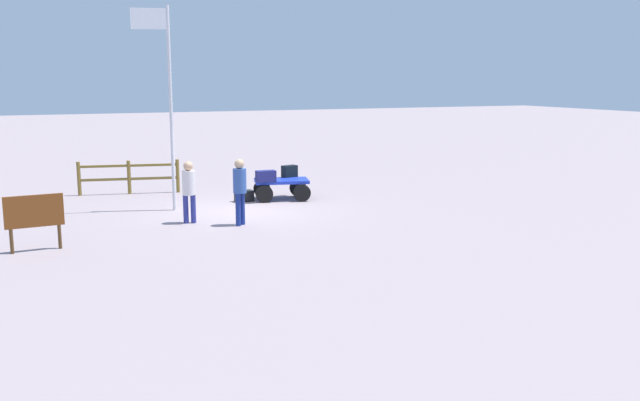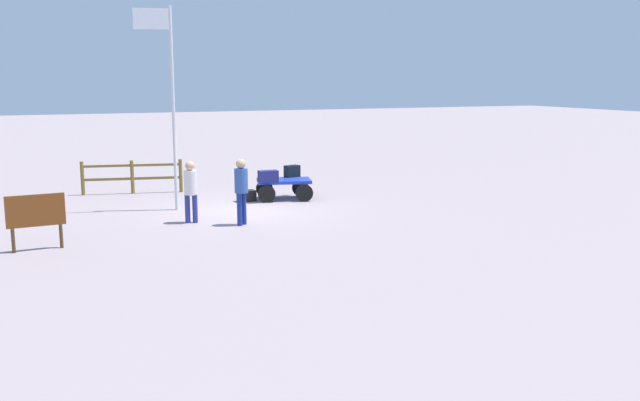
{
  "view_description": "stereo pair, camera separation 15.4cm",
  "coord_description": "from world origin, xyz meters",
  "px_view_note": "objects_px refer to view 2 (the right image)",
  "views": [
    {
      "loc": [
        5.87,
        19.45,
        3.91
      ],
      "look_at": [
        0.08,
        6.0,
        1.3
      ],
      "focal_mm": 38.82,
      "sensor_mm": 36.0,
      "label": 1
    },
    {
      "loc": [
        5.73,
        19.51,
        3.91
      ],
      "look_at": [
        0.08,
        6.0,
        1.3
      ],
      "focal_mm": 38.82,
      "sensor_mm": 36.0,
      "label": 2
    }
  ],
  "objects_px": {
    "suitcase_dark": "(292,171)",
    "suitcase_tan": "(268,176)",
    "suitcase_navy": "(246,196)",
    "flagpole": "(168,90)",
    "worker_lead": "(241,186)",
    "worker_trailing": "(191,187)",
    "luggage_cart": "(283,185)",
    "signboard": "(36,214)"
  },
  "relations": [
    {
      "from": "suitcase_navy",
      "to": "flagpole",
      "type": "height_order",
      "value": "flagpole"
    },
    {
      "from": "luggage_cart",
      "to": "suitcase_dark",
      "type": "relative_size",
      "value": 3.68
    },
    {
      "from": "flagpole",
      "to": "worker_lead",
      "type": "bearing_deg",
      "value": 114.61
    },
    {
      "from": "suitcase_dark",
      "to": "worker_lead",
      "type": "relative_size",
      "value": 0.3
    },
    {
      "from": "suitcase_dark",
      "to": "suitcase_navy",
      "type": "distance_m",
      "value": 1.83
    },
    {
      "from": "luggage_cart",
      "to": "suitcase_navy",
      "type": "height_order",
      "value": "luggage_cart"
    },
    {
      "from": "flagpole",
      "to": "signboard",
      "type": "relative_size",
      "value": 4.58
    },
    {
      "from": "suitcase_dark",
      "to": "suitcase_navy",
      "type": "bearing_deg",
      "value": 9.92
    },
    {
      "from": "suitcase_dark",
      "to": "suitcase_tan",
      "type": "distance_m",
      "value": 1.28
    },
    {
      "from": "flagpole",
      "to": "suitcase_dark",
      "type": "bearing_deg",
      "value": -168.1
    },
    {
      "from": "signboard",
      "to": "worker_lead",
      "type": "bearing_deg",
      "value": -170.3
    },
    {
      "from": "luggage_cart",
      "to": "worker_lead",
      "type": "relative_size",
      "value": 1.12
    },
    {
      "from": "flagpole",
      "to": "signboard",
      "type": "xyz_separation_m",
      "value": [
        3.8,
        3.73,
        -2.7
      ]
    },
    {
      "from": "suitcase_dark",
      "to": "suitcase_tan",
      "type": "relative_size",
      "value": 0.88
    },
    {
      "from": "suitcase_tan",
      "to": "flagpole",
      "type": "distance_m",
      "value": 4.1
    },
    {
      "from": "worker_lead",
      "to": "signboard",
      "type": "bearing_deg",
      "value": 9.7
    },
    {
      "from": "suitcase_tan",
      "to": "worker_trailing",
      "type": "relative_size",
      "value": 0.36
    },
    {
      "from": "worker_trailing",
      "to": "flagpole",
      "type": "relative_size",
      "value": 0.28
    },
    {
      "from": "worker_lead",
      "to": "suitcase_dark",
      "type": "bearing_deg",
      "value": -127.2
    },
    {
      "from": "suitcase_navy",
      "to": "worker_trailing",
      "type": "distance_m",
      "value": 3.61
    },
    {
      "from": "suitcase_tan",
      "to": "worker_lead",
      "type": "distance_m",
      "value": 3.5
    },
    {
      "from": "suitcase_dark",
      "to": "flagpole",
      "type": "xyz_separation_m",
      "value": [
        4.14,
        0.87,
        2.7
      ]
    },
    {
      "from": "suitcase_tan",
      "to": "worker_trailing",
      "type": "height_order",
      "value": "worker_trailing"
    },
    {
      "from": "luggage_cart",
      "to": "signboard",
      "type": "bearing_deg",
      "value": 29.29
    },
    {
      "from": "suitcase_tan",
      "to": "worker_lead",
      "type": "relative_size",
      "value": 0.34
    },
    {
      "from": "luggage_cart",
      "to": "suitcase_dark",
      "type": "height_order",
      "value": "suitcase_dark"
    },
    {
      "from": "worker_lead",
      "to": "worker_trailing",
      "type": "height_order",
      "value": "worker_lead"
    },
    {
      "from": "suitcase_tan",
      "to": "worker_lead",
      "type": "xyz_separation_m",
      "value": [
        1.76,
        3.02,
        0.23
      ]
    },
    {
      "from": "luggage_cart",
      "to": "flagpole",
      "type": "distance_m",
      "value": 4.83
    },
    {
      "from": "signboard",
      "to": "luggage_cart",
      "type": "bearing_deg",
      "value": -150.71
    },
    {
      "from": "luggage_cart",
      "to": "suitcase_navy",
      "type": "bearing_deg",
      "value": -5.26
    },
    {
      "from": "suitcase_navy",
      "to": "signboard",
      "type": "bearing_deg",
      "value": 34.52
    },
    {
      "from": "suitcase_tan",
      "to": "flagpole",
      "type": "height_order",
      "value": "flagpole"
    },
    {
      "from": "luggage_cart",
      "to": "worker_lead",
      "type": "bearing_deg",
      "value": 54.44
    },
    {
      "from": "worker_trailing",
      "to": "signboard",
      "type": "bearing_deg",
      "value": 23.23
    },
    {
      "from": "luggage_cart",
      "to": "worker_trailing",
      "type": "distance_m",
      "value": 4.39
    },
    {
      "from": "suitcase_navy",
      "to": "worker_lead",
      "type": "height_order",
      "value": "worker_lead"
    },
    {
      "from": "suitcase_navy",
      "to": "luggage_cart",
      "type": "bearing_deg",
      "value": 174.74
    },
    {
      "from": "suitcase_dark",
      "to": "flagpole",
      "type": "height_order",
      "value": "flagpole"
    },
    {
      "from": "suitcase_navy",
      "to": "flagpole",
      "type": "relative_size",
      "value": 0.1
    },
    {
      "from": "worker_lead",
      "to": "worker_trailing",
      "type": "relative_size",
      "value": 1.05
    },
    {
      "from": "worker_lead",
      "to": "flagpole",
      "type": "xyz_separation_m",
      "value": [
        1.31,
        -2.85,
        2.49
      ]
    }
  ]
}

